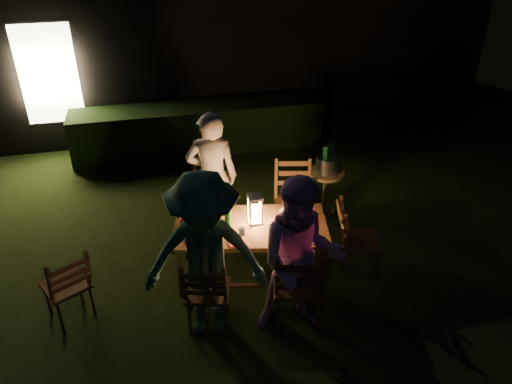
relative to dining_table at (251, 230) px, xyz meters
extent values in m
plane|color=black|center=(0.33, -0.30, -0.63)|extent=(40.00, 40.00, 0.00)
cube|color=black|center=(0.33, 5.90, 0.97)|extent=(10.00, 4.00, 3.20)
cube|color=#FFE5B2|center=(-2.47, 3.91, 0.72)|extent=(0.90, 0.06, 1.60)
cube|color=black|center=(-0.17, 3.45, -0.23)|extent=(4.20, 0.70, 0.80)
cube|color=#4C3119|center=(0.00, 0.00, 0.04)|extent=(1.81, 1.13, 0.05)
cube|color=#4C3119|center=(-0.82, -0.20, -0.32)|extent=(0.06, 0.06, 0.62)
cube|color=#4C3119|center=(-0.69, 0.48, -0.32)|extent=(0.06, 0.06, 0.62)
cube|color=#4C3119|center=(0.69, -0.48, -0.32)|extent=(0.06, 0.06, 0.62)
cube|color=#4C3119|center=(0.82, 0.20, -0.32)|extent=(0.06, 0.06, 0.62)
cube|color=#4C3119|center=(-0.58, -0.65, -0.19)|extent=(0.52, 0.51, 0.04)
cube|color=#4C3119|center=(-0.63, -0.84, 0.08)|extent=(0.45, 0.25, 0.51)
cube|color=#4C3119|center=(0.31, -0.82, -0.14)|extent=(0.57, 0.56, 0.04)
cube|color=#4C3119|center=(0.26, -1.02, 0.17)|extent=(0.50, 0.27, 0.56)
cube|color=#4C3119|center=(-0.31, 0.82, -0.15)|extent=(0.54, 0.52, 0.04)
cube|color=#4C3119|center=(-0.27, 1.02, 0.15)|extent=(0.49, 0.23, 0.55)
cube|color=#4C3119|center=(0.68, 0.64, -0.16)|extent=(0.55, 0.53, 0.04)
cube|color=#4C3119|center=(0.72, 0.83, 0.13)|extent=(0.48, 0.25, 0.54)
cube|color=#4C3119|center=(1.23, -0.23, -0.19)|extent=(0.50, 0.51, 0.04)
cube|color=#4C3119|center=(1.05, -0.19, 0.08)|extent=(0.24, 0.45, 0.51)
cube|color=#4C3119|center=(-1.98, -0.24, -0.21)|extent=(0.56, 0.55, 0.04)
cube|color=#4C3119|center=(-1.89, -0.40, 0.06)|extent=(0.43, 0.32, 0.49)
imported|color=beige|center=(-0.29, 0.89, 0.22)|extent=(0.69, 0.52, 1.71)
imported|color=#C789C2|center=(0.29, -0.89, 0.23)|extent=(0.95, 0.80, 1.73)
imported|color=#32644B|center=(-0.59, -0.72, 0.27)|extent=(1.27, 0.88, 1.81)
cube|color=white|center=(0.06, 0.04, 0.08)|extent=(0.15, 0.15, 0.03)
cube|color=white|center=(0.06, 0.04, 0.40)|extent=(0.16, 0.16, 0.03)
cylinder|color=#FF9E3F|center=(0.06, 0.04, 0.20)|extent=(0.09, 0.09, 0.18)
cylinder|color=white|center=(-0.50, 0.32, 0.08)|extent=(0.25, 0.25, 0.01)
cylinder|color=white|center=(-0.58, -0.12, 0.08)|extent=(0.25, 0.25, 0.01)
cylinder|color=white|center=(0.48, 0.13, 0.08)|extent=(0.25, 0.25, 0.01)
cylinder|color=white|center=(0.40, -0.30, 0.08)|extent=(0.25, 0.25, 0.01)
cylinder|color=#0F471E|center=(-0.25, 0.05, 0.21)|extent=(0.07, 0.07, 0.28)
cube|color=red|center=(-0.21, -0.29, 0.08)|extent=(0.18, 0.14, 0.01)
cube|color=red|center=(0.49, -0.40, 0.08)|extent=(0.18, 0.14, 0.01)
cube|color=black|center=(-0.66, -0.18, 0.07)|extent=(0.14, 0.07, 0.01)
cylinder|color=brown|center=(1.26, 1.05, 0.02)|extent=(0.50, 0.50, 0.04)
cylinder|color=brown|center=(1.26, 1.05, -0.31)|extent=(0.06, 0.06, 0.65)
cylinder|color=#A5A8AD|center=(1.26, 1.05, 0.15)|extent=(0.30, 0.30, 0.22)
cylinder|color=#0F471E|center=(1.21, 1.01, 0.20)|extent=(0.07, 0.07, 0.32)
cylinder|color=#0F471E|center=(1.31, 1.09, 0.20)|extent=(0.07, 0.07, 0.32)
camera|label=1|loc=(-0.93, -4.43, 3.23)|focal=35.00mm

